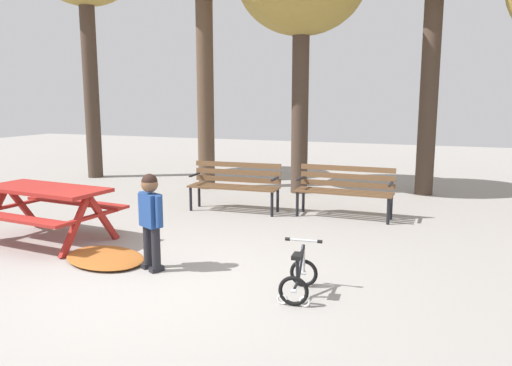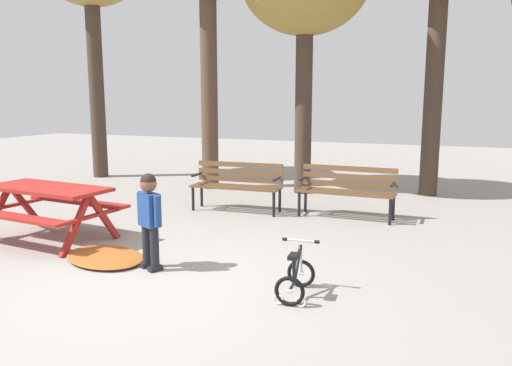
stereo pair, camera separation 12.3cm
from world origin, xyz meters
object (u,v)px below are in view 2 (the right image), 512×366
(picnic_table, at_px, (48,199))
(child_standing, at_px, (149,213))
(park_bench_left, at_px, (347,187))
(park_bench_far_left, at_px, (237,182))
(kids_bicycle, at_px, (296,277))

(picnic_table, xyz_separation_m, child_standing, (2.01, -0.51, 0.08))
(picnic_table, height_order, park_bench_left, park_bench_left)
(park_bench_left, distance_m, child_standing, 3.77)
(picnic_table, height_order, child_standing, child_standing)
(picnic_table, relative_size, park_bench_left, 1.19)
(park_bench_far_left, relative_size, child_standing, 1.43)
(picnic_table, relative_size, child_standing, 1.69)
(park_bench_far_left, height_order, park_bench_left, same)
(park_bench_far_left, distance_m, kids_bicycle, 3.99)
(picnic_table, distance_m, park_bench_left, 4.63)
(park_bench_far_left, bearing_deg, picnic_table, -122.14)
(park_bench_far_left, xyz_separation_m, child_standing, (0.32, -3.21, 0.16))
(picnic_table, distance_m, park_bench_far_left, 3.19)
(child_standing, bearing_deg, kids_bicycle, -4.86)
(park_bench_far_left, bearing_deg, park_bench_left, 6.17)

